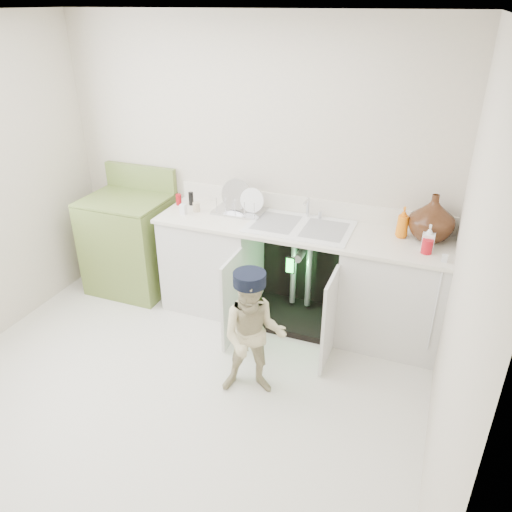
{
  "coord_description": "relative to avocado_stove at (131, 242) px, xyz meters",
  "views": [
    {
      "loc": [
        1.56,
        -2.42,
        2.56
      ],
      "look_at": [
        0.36,
        0.7,
        0.84
      ],
      "focal_mm": 35.0,
      "sensor_mm": 36.0,
      "label": 1
    }
  ],
  "objects": [
    {
      "name": "ground",
      "position": [
        1.12,
        -1.18,
        -0.48
      ],
      "size": [
        3.5,
        3.5,
        0.0
      ],
      "primitive_type": "plane",
      "color": "beige",
      "rests_on": "ground"
    },
    {
      "name": "avocado_stove",
      "position": [
        0.0,
        0.0,
        0.0
      ],
      "size": [
        0.75,
        0.65,
        1.16
      ],
      "color": "olive",
      "rests_on": "ground"
    },
    {
      "name": "repair_worker",
      "position": [
        1.65,
        -0.97,
        0.01
      ],
      "size": [
        0.55,
        0.9,
        0.97
      ],
      "rotation": [
        0.0,
        0.0,
        0.31
      ],
      "color": "beige",
      "rests_on": "ground"
    },
    {
      "name": "counter_run",
      "position": [
        1.72,
        0.03,
        0.0
      ],
      "size": [
        2.44,
        1.02,
        1.26
      ],
      "color": "silver",
      "rests_on": "ground"
    },
    {
      "name": "room_shell",
      "position": [
        1.12,
        -1.18,
        0.77
      ],
      "size": [
        6.0,
        5.5,
        1.26
      ],
      "color": "beige",
      "rests_on": "ground"
    }
  ]
}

